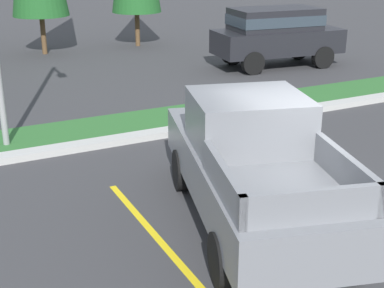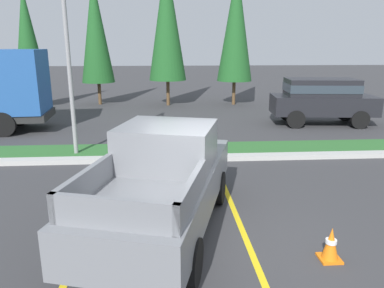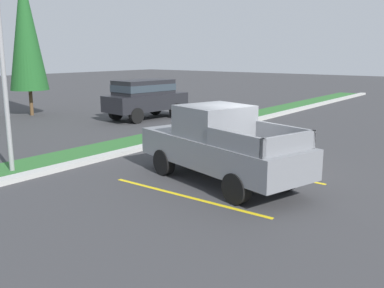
{
  "view_description": "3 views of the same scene",
  "coord_description": "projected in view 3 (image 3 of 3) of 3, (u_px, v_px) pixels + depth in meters",
  "views": [
    {
      "loc": [
        -5.41,
        -6.36,
        4.4
      ],
      "look_at": [
        -1.23,
        1.99,
        0.91
      ],
      "focal_mm": 51.65,
      "sensor_mm": 36.0,
      "label": 1
    },
    {
      "loc": [
        -0.87,
        -6.27,
        3.59
      ],
      "look_at": [
        -0.33,
        1.59,
        1.46
      ],
      "focal_mm": 34.55,
      "sensor_mm": 36.0,
      "label": 2
    },
    {
      "loc": [
        -10.44,
        -5.9,
        3.49
      ],
      "look_at": [
        -0.43,
        1.81,
        0.8
      ],
      "focal_mm": 40.06,
      "sensor_mm": 36.0,
      "label": 3
    }
  ],
  "objects": [
    {
      "name": "ground_plane",
      "position": [
        251.0,
        177.0,
        12.33
      ],
      "size": [
        120.0,
        120.0,
        0.0
      ],
      "primitive_type": "plane",
      "color": "#38383A"
    },
    {
      "name": "parking_line_near",
      "position": [
        186.0,
        196.0,
        10.64
      ],
      "size": [
        0.12,
        4.8,
        0.01
      ],
      "primitive_type": "cube",
      "color": "yellow",
      "rests_on": "ground"
    },
    {
      "name": "parking_line_far",
      "position": [
        249.0,
        170.0,
        13.04
      ],
      "size": [
        0.12,
        4.8,
        0.01
      ],
      "primitive_type": "cube",
      "color": "yellow",
      "rests_on": "ground"
    },
    {
      "name": "curb_strip",
      "position": [
        129.0,
        151.0,
        15.3
      ],
      "size": [
        56.0,
        0.4,
        0.15
      ],
      "primitive_type": "cube",
      "color": "#B2B2AD",
      "rests_on": "ground"
    },
    {
      "name": "grass_median",
      "position": [
        108.0,
        148.0,
        15.97
      ],
      "size": [
        56.0,
        1.8,
        0.06
      ],
      "primitive_type": "cube",
      "color": "#2D662D",
      "rests_on": "ground"
    },
    {
      "name": "pickup_truck_main",
      "position": [
        220.0,
        145.0,
        11.66
      ],
      "size": [
        3.22,
        5.53,
        2.1
      ],
      "color": "black",
      "rests_on": "ground"
    },
    {
      "name": "suv_distant",
      "position": [
        145.0,
        96.0,
        22.94
      ],
      "size": [
        4.76,
        2.31,
        2.1
      ],
      "color": "black",
      "rests_on": "ground"
    },
    {
      "name": "street_light",
      "position": [
        4.0,
        46.0,
        11.94
      ],
      "size": [
        0.24,
        1.49,
        6.27
      ],
      "color": "gray",
      "rests_on": "ground"
    },
    {
      "name": "cypress_tree_right_inner",
      "position": [
        25.0,
        30.0,
        23.58
      ],
      "size": [
        2.1,
        2.1,
        8.08
      ],
      "color": "brown",
      "rests_on": "ground"
    },
    {
      "name": "traffic_cone",
      "position": [
        305.0,
        159.0,
        13.26
      ],
      "size": [
        0.36,
        0.36,
        0.6
      ],
      "color": "orange",
      "rests_on": "ground"
    }
  ]
}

